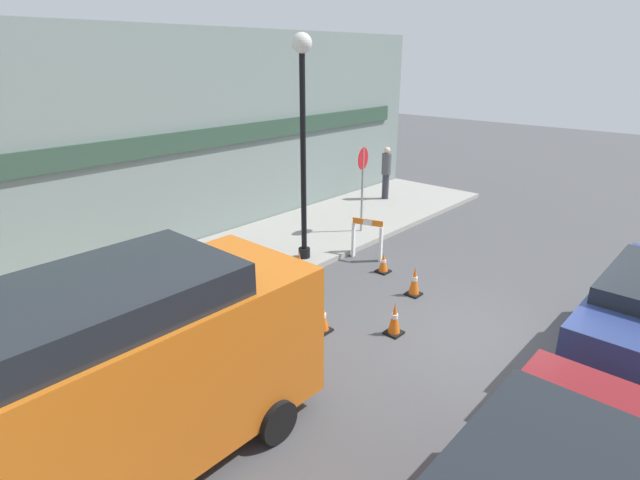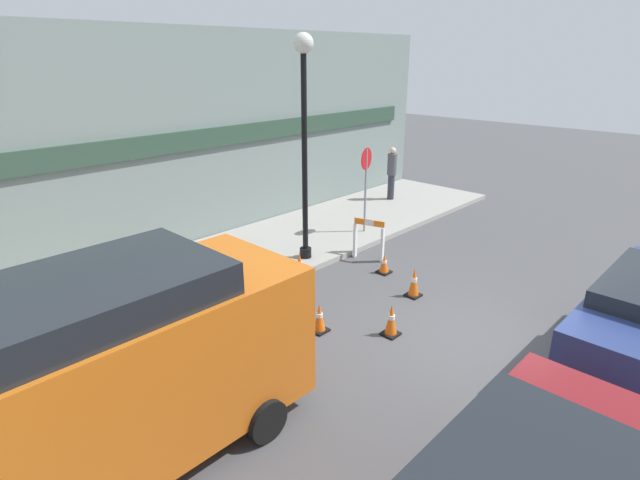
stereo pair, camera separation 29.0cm
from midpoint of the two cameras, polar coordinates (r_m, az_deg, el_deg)
ground_plane at (r=9.52m, az=18.22°, el=-11.24°), size 60.00×60.00×0.00m
sidewalk_slab at (r=12.90m, az=-7.85°, el=-1.45°), size 18.00×3.57×0.14m
storefront_facade at (r=13.62m, az=-13.60°, el=11.10°), size 18.00×0.22×5.50m
streetlamp_post at (r=11.48m, az=-2.73°, el=13.48°), size 0.44×0.44×5.15m
stop_sign at (r=13.77m, az=4.29°, el=7.29°), size 0.59×0.15×2.36m
barricade_0 at (r=12.44m, az=4.75°, el=0.24°), size 0.35×0.79×1.04m
barricade_1 at (r=9.58m, az=-5.69°, el=-6.29°), size 0.20×0.95×0.99m
traffic_cone_0 at (r=11.82m, az=6.56°, el=-2.64°), size 0.30×0.30×0.48m
traffic_cone_1 at (r=10.78m, az=9.99°, el=-4.68°), size 0.30×0.30×0.66m
traffic_cone_2 at (r=9.30m, az=-0.59°, el=-8.90°), size 0.30×0.30×0.58m
traffic_cone_3 at (r=11.27m, az=-3.10°, el=-3.08°), size 0.30×0.30×0.71m
traffic_cone_4 at (r=9.29m, az=7.62°, el=-8.95°), size 0.30×0.30×0.63m
person_worker at (r=9.64m, az=-10.54°, el=-4.13°), size 0.41×0.41×1.64m
person_pedestrian at (r=17.29m, az=7.09°, el=7.86°), size 0.43×0.43×1.79m
work_van at (r=6.42m, az=-23.27°, el=-13.79°), size 4.94×2.13×2.60m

